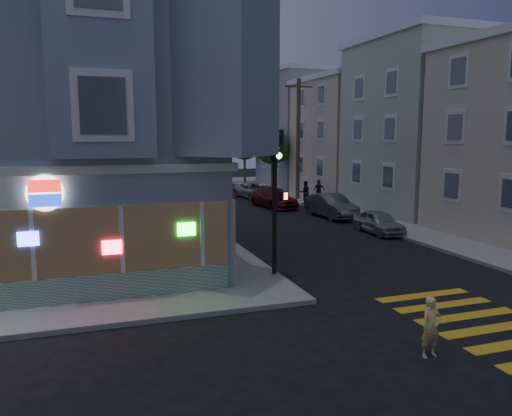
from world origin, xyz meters
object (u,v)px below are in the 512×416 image
pedestrian_b (319,190)px  parked_car_c (274,198)px  fire_hydrant (370,217)px  street_tree_far (245,145)px  parked_car_b (331,206)px  pedestrian_a (305,192)px  parked_car_d (255,191)px  running_child (431,327)px  utility_pole (298,137)px  parked_car_a (379,222)px  street_tree_near (272,147)px  traffic_signal (277,177)px

pedestrian_b → parked_car_c: 4.05m
pedestrian_b → fire_hydrant: bearing=79.1°
street_tree_far → parked_car_b: (-1.50, -22.08, -3.22)m
pedestrian_a → parked_car_d: 5.60m
running_child → pedestrian_b: (8.98, 24.13, 0.24)m
street_tree_far → pedestrian_b: size_ratio=3.37×
utility_pole → street_tree_far: (0.20, 14.00, -0.86)m
utility_pole → parked_car_d: utility_pole is taller
fire_hydrant → parked_car_a: bearing=-108.7°
parked_car_d → fire_hydrant: size_ratio=6.28×
fire_hydrant → pedestrian_b: bearing=80.7°
pedestrian_b → parked_car_c: size_ratio=0.34×
parked_car_c → pedestrian_b: bearing=6.9°
parked_car_d → utility_pole: bearing=-48.4°
street_tree_near → street_tree_far: size_ratio=1.00×
pedestrian_b → parked_car_d: (-3.56, 4.23, -0.33)m
traffic_signal → running_child: bearing=-105.9°
parked_car_a → parked_car_d: parked_car_d is taller
parked_car_b → fire_hydrant: bearing=-82.4°
street_tree_far → parked_car_a: 27.52m
street_tree_near → pedestrian_b: (0.67, -7.91, -3.00)m
street_tree_far → pedestrian_a: street_tree_far is taller
street_tree_near → parked_car_a: 19.62m
utility_pole → street_tree_far: 14.03m
fire_hydrant → parked_car_b: bearing=99.9°
parked_car_a → parked_car_d: bearing=96.7°
pedestrian_b → traffic_signal: (-10.05, -17.22, 2.62)m
parked_car_a → traffic_signal: traffic_signal is taller
parked_car_d → pedestrian_b: bearing=-57.6°
street_tree_far → parked_car_a: bearing=-93.1°
street_tree_near → parked_car_c: size_ratio=1.16×
pedestrian_a → parked_car_c: (-2.35, 0.02, -0.29)m
street_tree_far → fire_hydrant: street_tree_far is taller
street_tree_near → pedestrian_a: street_tree_near is taller
parked_car_c → traffic_signal: bearing=-117.6°
street_tree_near → parked_car_d: bearing=-128.2°
pedestrian_b → street_tree_far: bearing=-89.3°
running_child → fire_hydrant: size_ratio=1.99×
parked_car_d → traffic_signal: size_ratio=0.87×
street_tree_far → parked_car_b: bearing=-93.9°
traffic_signal → pedestrian_a: bearing=37.8°
running_child → pedestrian_b: 25.75m
parked_car_b → parked_car_d: 10.49m
utility_pole → running_child: 27.58m
parked_car_a → utility_pole: bearing=86.0°
parked_car_a → parked_car_b: 5.20m
pedestrian_a → parked_car_b: 5.22m
pedestrian_a → parked_car_a: (-0.60, -10.38, -0.37)m
pedestrian_a → fire_hydrant: (-0.00, -8.61, -0.44)m
parked_car_a → traffic_signal: (-7.88, -5.85, 2.96)m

